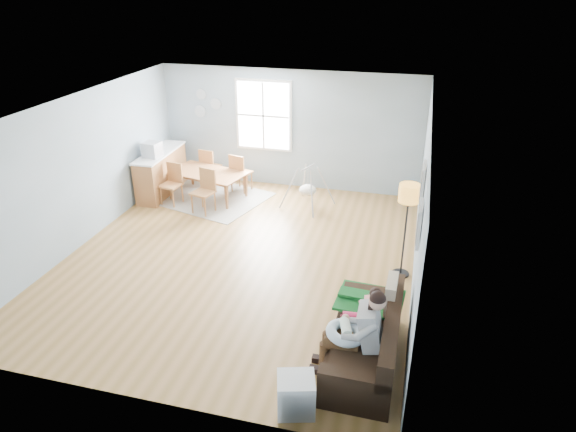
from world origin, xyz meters
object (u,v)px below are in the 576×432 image
(sofa, at_px, (368,343))
(chair_se, at_px, (205,188))
(chair_ne, at_px, (239,171))
(toddler, at_px, (367,309))
(monitor, at_px, (152,149))
(dining_table, at_px, (208,185))
(father, at_px, (358,330))
(chair_nw, at_px, (209,165))
(counter, at_px, (161,172))
(storage_cube, at_px, (295,395))
(chair_sw, at_px, (173,181))
(baby_swing, at_px, (308,189))
(floor_lamp, at_px, (408,201))

(sofa, xyz_separation_m, chair_se, (-3.85, 3.79, 0.25))
(chair_ne, bearing_deg, toddler, -54.21)
(monitor, bearing_deg, chair_ne, 25.84)
(dining_table, bearing_deg, monitor, -148.46)
(father, height_order, toddler, father)
(chair_nw, xyz_separation_m, counter, (-0.85, -0.73, -0.00))
(storage_cube, relative_size, chair_se, 0.56)
(chair_se, xyz_separation_m, monitor, (-1.33, 0.35, 0.61))
(father, relative_size, chair_ne, 1.40)
(chair_sw, distance_m, chair_se, 0.89)
(baby_swing, bearing_deg, chair_ne, 166.12)
(chair_se, bearing_deg, floor_lamp, -20.30)
(monitor, bearing_deg, floor_lamp, -19.01)
(chair_se, distance_m, counter, 1.52)
(chair_sw, xyz_separation_m, monitor, (-0.48, 0.11, 0.64))
(storage_cube, xyz_separation_m, counter, (-4.49, 5.53, 0.26))
(floor_lamp, relative_size, dining_table, 0.97)
(chair_nw, bearing_deg, storage_cube, -59.81)
(storage_cube, xyz_separation_m, monitor, (-4.47, 5.20, 0.90))
(chair_ne, bearing_deg, storage_cube, -65.06)
(floor_lamp, distance_m, chair_sw, 5.37)
(toddler, height_order, counter, toddler)
(sofa, bearing_deg, dining_table, 132.40)
(dining_table, height_order, chair_sw, chair_sw)
(chair_sw, bearing_deg, toddler, -39.66)
(storage_cube, bearing_deg, chair_se, 122.91)
(sofa, bearing_deg, chair_se, 135.43)
(chair_se, bearing_deg, toddler, -43.63)
(toddler, bearing_deg, storage_cube, -117.30)
(dining_table, height_order, baby_swing, baby_swing)
(toddler, xyz_separation_m, monitor, (-5.11, 3.96, 0.47))
(storage_cube, height_order, chair_nw, chair_nw)
(chair_se, bearing_deg, chair_nw, 109.64)
(chair_ne, bearing_deg, chair_sw, -142.40)
(storage_cube, relative_size, monitor, 1.38)
(toddler, relative_size, chair_ne, 0.89)
(father, xyz_separation_m, monitor, (-5.06, 4.43, 0.46))
(sofa, relative_size, counter, 1.11)
(toddler, xyz_separation_m, chair_se, (-3.78, 3.60, -0.15))
(storage_cube, xyz_separation_m, chair_sw, (-4.00, 5.09, 0.27))
(toddler, bearing_deg, chair_ne, 125.79)
(chair_ne, relative_size, counter, 0.52)
(floor_lamp, bearing_deg, storage_cube, -106.87)
(storage_cube, xyz_separation_m, chair_nw, (-3.64, 6.26, 0.26))
(father, xyz_separation_m, chair_se, (-3.72, 4.07, -0.15))
(baby_swing, bearing_deg, father, -70.62)
(monitor, bearing_deg, chair_sw, -13.32)
(chair_se, xyz_separation_m, chair_ne, (0.34, 1.17, -0.01))
(chair_ne, relative_size, monitor, 2.43)
(toddler, distance_m, chair_ne, 5.88)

